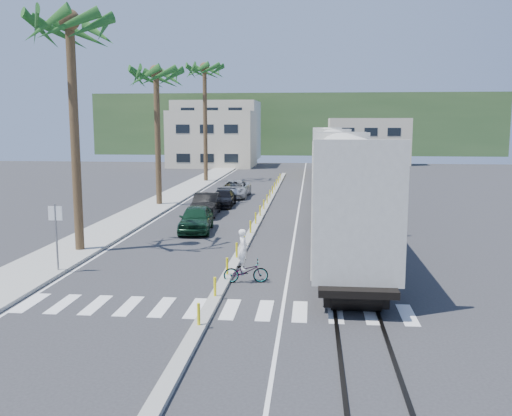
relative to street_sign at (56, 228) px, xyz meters
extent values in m
plane|color=#28282B|center=(7.30, -2.00, -1.97)|extent=(140.00, 140.00, 0.00)
cube|color=gray|center=(-1.20, 23.00, -1.90)|extent=(3.00, 90.00, 0.15)
cube|color=black|center=(11.58, 26.00, -1.94)|extent=(0.12, 100.00, 0.06)
cube|color=black|center=(13.02, 26.00, -1.94)|extent=(0.12, 100.00, 0.06)
cube|color=gray|center=(7.30, 18.00, -1.90)|extent=(0.45, 60.00, 0.15)
cylinder|color=yellow|center=(7.30, -6.00, -1.47)|extent=(0.10, 0.10, 0.70)
cylinder|color=yellow|center=(7.30, -3.00, -1.47)|extent=(0.10, 0.10, 0.70)
cylinder|color=yellow|center=(7.30, 0.00, -1.47)|extent=(0.10, 0.10, 0.70)
cylinder|color=yellow|center=(7.30, 3.00, -1.47)|extent=(0.10, 0.10, 0.70)
cylinder|color=yellow|center=(7.30, 6.00, -1.47)|extent=(0.10, 0.10, 0.70)
cylinder|color=yellow|center=(7.30, 9.00, -1.47)|extent=(0.10, 0.10, 0.70)
cylinder|color=yellow|center=(7.30, 12.00, -1.47)|extent=(0.10, 0.10, 0.70)
cylinder|color=yellow|center=(7.30, 15.00, -1.47)|extent=(0.10, 0.10, 0.70)
cylinder|color=yellow|center=(7.30, 18.00, -1.47)|extent=(0.10, 0.10, 0.70)
cylinder|color=yellow|center=(7.30, 21.00, -1.47)|extent=(0.10, 0.10, 0.70)
cylinder|color=yellow|center=(7.30, 24.00, -1.47)|extent=(0.10, 0.10, 0.70)
cylinder|color=yellow|center=(7.30, 27.00, -1.47)|extent=(0.10, 0.10, 0.70)
cylinder|color=yellow|center=(7.30, 30.00, -1.47)|extent=(0.10, 0.10, 0.70)
cylinder|color=yellow|center=(7.30, 33.00, -1.47)|extent=(0.10, 0.10, 0.70)
cylinder|color=yellow|center=(7.30, 36.00, -1.47)|extent=(0.10, 0.10, 0.70)
cylinder|color=yellow|center=(7.30, 39.00, -1.47)|extent=(0.10, 0.10, 0.70)
cube|color=silver|center=(7.30, -4.00, -1.97)|extent=(14.00, 2.20, 0.01)
cube|color=silver|center=(0.50, 23.00, -1.97)|extent=(0.12, 90.00, 0.01)
cube|color=silver|center=(9.80, 23.00, -1.97)|extent=(0.12, 90.00, 0.01)
cube|color=#B7B5A8|center=(12.30, 2.12, 0.73)|extent=(3.00, 12.88, 3.40)
cylinder|color=#B7B5A8|center=(12.30, 2.12, 2.43)|extent=(2.90, 12.58, 2.90)
cube|color=black|center=(12.30, 2.12, -1.47)|extent=(2.60, 12.88, 1.00)
cube|color=#B7B5A8|center=(12.30, 17.12, 0.73)|extent=(3.00, 12.88, 3.40)
cylinder|color=#B7B5A8|center=(12.30, 17.12, 2.43)|extent=(2.90, 12.58, 2.90)
cube|color=black|center=(12.30, 17.12, -1.47)|extent=(2.60, 12.88, 1.00)
cube|color=#B7B5A8|center=(12.30, 32.12, 0.73)|extent=(3.00, 12.88, 3.40)
cylinder|color=#B7B5A8|center=(12.30, 32.12, 2.43)|extent=(2.90, 12.58, 2.90)
cube|color=black|center=(12.30, 32.12, -1.47)|extent=(2.60, 12.88, 1.00)
cube|color=#4C4C4F|center=(12.30, 48.12, -0.92)|extent=(3.00, 17.00, 0.50)
cube|color=#BE9E12|center=(12.30, 47.12, 0.63)|extent=(2.70, 12.24, 2.60)
cube|color=#BE9E12|center=(12.30, 53.90, 0.93)|extent=(3.00, 3.74, 3.20)
cube|color=black|center=(12.30, 48.12, -1.52)|extent=(2.60, 13.60, 0.90)
cylinder|color=brown|center=(-0.70, 4.00, 3.53)|extent=(0.44, 0.44, 11.00)
sphere|color=#1A531F|center=(-0.70, 4.00, 9.18)|extent=(3.20, 3.20, 3.20)
cylinder|color=brown|center=(-1.00, 20.00, 3.03)|extent=(0.44, 0.44, 10.00)
sphere|color=#1A531F|center=(-1.00, 20.00, 8.18)|extent=(3.20, 3.20, 3.20)
cylinder|color=brown|center=(-0.70, 38.00, 4.03)|extent=(0.44, 0.44, 12.00)
sphere|color=#1A531F|center=(-0.70, 38.00, 10.18)|extent=(3.20, 3.20, 3.20)
cylinder|color=slate|center=(0.00, 0.00, -0.47)|extent=(0.08, 0.08, 3.00)
cube|color=silver|center=(0.00, 0.00, 0.63)|extent=(0.60, 0.04, 0.60)
cube|color=beige|center=(-3.70, 60.00, 2.03)|extent=(12.00, 10.00, 8.00)
cube|color=beige|center=(-5.70, 76.00, 3.03)|extent=(14.00, 12.00, 10.00)
cube|color=beige|center=(19.30, 68.00, 1.53)|extent=(12.00, 10.00, 7.00)
cube|color=#385628|center=(7.30, 98.00, 4.03)|extent=(80.00, 20.00, 12.00)
imported|color=black|center=(3.99, 9.82, -1.20)|extent=(2.65, 4.87, 1.54)
imported|color=black|center=(3.48, 15.74, -1.21)|extent=(2.04, 4.79, 1.53)
imported|color=black|center=(3.97, 20.15, -1.35)|extent=(1.90, 4.36, 1.25)
imported|color=#B5B7BA|center=(4.12, 25.54, -1.25)|extent=(2.54, 5.27, 1.45)
imported|color=#9EA0A5|center=(8.15, -0.63, -1.50)|extent=(1.08, 1.95, 0.94)
imported|color=white|center=(8.05, -0.63, -0.60)|extent=(0.70, 0.55, 1.64)
camera|label=1|loc=(10.74, -22.73, 4.42)|focal=40.00mm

